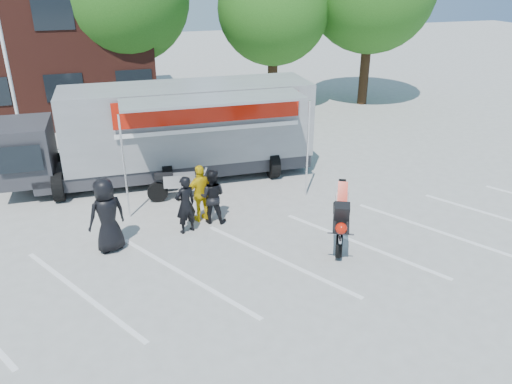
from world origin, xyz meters
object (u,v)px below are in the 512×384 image
spectator_hivis (201,193)px  spectator_leather_b (185,205)px  stunt_bike_rider (338,245)px  spectator_leather_c (212,196)px  transporter_truck (178,176)px  flagpole (7,24)px  spectator_leather_a (107,215)px  tree_mid (273,9)px  parked_motorcycle (182,200)px

spectator_hivis → spectator_leather_b: bearing=30.0°
stunt_bike_rider → spectator_leather_c: spectator_leather_c is taller
transporter_truck → stunt_bike_rider: transporter_truck is taller
flagpole → spectator_leather_b: 9.22m
spectator_leather_a → spectator_hivis: 2.80m
flagpole → spectator_leather_a: (2.42, -7.20, -4.05)m
spectator_hivis → flagpole: bearing=-66.2°
transporter_truck → tree_mid: bearing=52.9°
spectator_leather_b → spectator_hivis: 0.80m
flagpole → spectator_leather_b: (4.50, -6.86, -4.21)m
parked_motorcycle → spectator_leather_b: spectator_leather_b is taller
parked_motorcycle → spectator_hivis: (0.32, -1.57, 0.86)m
spectator_hivis → spectator_leather_a: bearing=3.8°
tree_mid → spectator_leather_b: (-6.74, -11.86, -4.10)m
tree_mid → spectator_leather_c: bearing=-117.2°
parked_motorcycle → spectator_leather_b: (-0.24, -2.13, 0.84)m
parked_motorcycle → stunt_bike_rider: 5.38m
tree_mid → spectator_leather_a: bearing=-125.9°
flagpole → parked_motorcycle: size_ratio=3.64×
spectator_leather_a → spectator_leather_b: 2.12m
tree_mid → spectator_leather_c: tree_mid is taller
transporter_truck → spectator_leather_c: spectator_leather_c is taller
spectator_leather_c → spectator_hivis: spectator_hivis is taller
tree_mid → stunt_bike_rider: size_ratio=3.75×
spectator_leather_b → spectator_leather_c: (0.83, 0.37, -0.03)m
transporter_truck → spectator_leather_b: (-0.44, -4.12, 0.84)m
transporter_truck → flagpole: bearing=153.0°
tree_mid → spectator_leather_b: 14.25m
stunt_bike_rider → spectator_leather_a: 6.12m
stunt_bike_rider → spectator_hivis: 4.14m
spectator_leather_b → spectator_leather_c: spectator_leather_b is taller
spectator_leather_b → spectator_leather_a: bearing=-10.8°
tree_mid → spectator_leather_a: 15.56m
flagpole → spectator_leather_a: flagpole is taller
spectator_hivis → tree_mid: bearing=-133.7°
tree_mid → spectator_leather_b: bearing=-119.6°
transporter_truck → spectator_hivis: spectator_hivis is taller
stunt_bike_rider → spectator_leather_c: bearing=167.4°
transporter_truck → stunt_bike_rider: (3.29, -6.08, 0.00)m
stunt_bike_rider → flagpole: bearing=159.2°
flagpole → transporter_truck: bearing=-29.0°
stunt_bike_rider → spectator_leather_b: spectator_leather_b is taller
flagpole → transporter_truck: size_ratio=0.79×
flagpole → parked_motorcycle: 8.39m
flagpole → tree_mid: 12.31m
spectator_hivis → spectator_leather_c: bearing=128.7°
parked_motorcycle → stunt_bike_rider: size_ratio=1.07×
spectator_leather_a → spectator_leather_c: spectator_leather_a is taller
flagpole → parked_motorcycle: bearing=-44.9°
spectator_leather_b → spectator_hivis: (0.57, 0.57, 0.02)m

